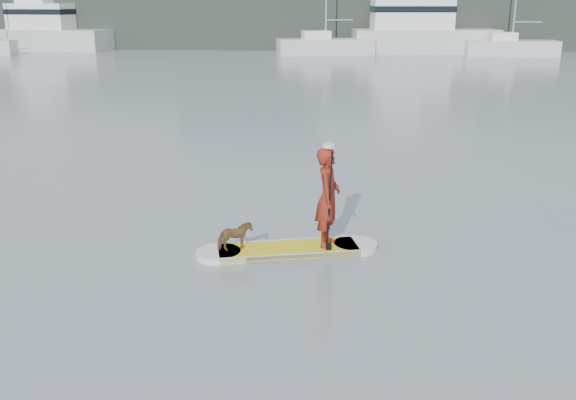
# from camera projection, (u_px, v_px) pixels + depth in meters

# --- Properties ---
(ground) EXTENTS (140.00, 140.00, 0.00)m
(ground) POSITION_uv_depth(u_px,v_px,m) (480.00, 274.00, 10.67)
(ground) COLOR slate
(ground) RESTS_ON ground
(paddleboard) EXTENTS (3.24, 1.33, 0.12)m
(paddleboard) POSITION_uv_depth(u_px,v_px,m) (288.00, 250.00, 11.54)
(paddleboard) COLOR yellow
(paddleboard) RESTS_ON ground
(paddler) EXTENTS (0.51, 0.71, 1.80)m
(paddler) POSITION_uv_depth(u_px,v_px,m) (328.00, 197.00, 11.36)
(paddler) COLOR maroon
(paddler) RESTS_ON paddleboard
(white_cap) EXTENTS (0.22, 0.22, 0.07)m
(white_cap) POSITION_uv_depth(u_px,v_px,m) (329.00, 146.00, 11.09)
(white_cap) COLOR silver
(white_cap) RESTS_ON paddler
(dog) EXTENTS (0.66, 0.51, 0.51)m
(dog) POSITION_uv_depth(u_px,v_px,m) (235.00, 236.00, 11.30)
(dog) COLOR brown
(dog) RESTS_ON paddleboard
(paddle) EXTENTS (0.10, 0.30, 2.00)m
(paddle) POSITION_uv_depth(u_px,v_px,m) (329.00, 214.00, 11.17)
(paddle) COLOR black
(paddle) RESTS_ON ground
(sailboat_d) EXTENTS (8.29, 4.04, 11.72)m
(sailboat_d) POSITION_uv_depth(u_px,v_px,m) (325.00, 45.00, 53.60)
(sailboat_d) COLOR silver
(sailboat_d) RESTS_ON ground
(sailboat_e) EXTENTS (7.41, 2.82, 10.54)m
(sailboat_e) POSITION_uv_depth(u_px,v_px,m) (511.00, 47.00, 52.46)
(sailboat_e) COLOR silver
(sailboat_e) RESTS_ON ground
(motor_yacht_a) EXTENTS (12.53, 4.74, 7.36)m
(motor_yacht_a) POSITION_uv_depth(u_px,v_px,m) (419.00, 29.00, 55.19)
(motor_yacht_a) COLOR silver
(motor_yacht_a) RESTS_ON ground
(motor_yacht_b) EXTENTS (10.82, 5.38, 6.83)m
(motor_yacht_b) POSITION_uv_depth(u_px,v_px,m) (48.00, 29.00, 58.55)
(motor_yacht_b) COLOR silver
(motor_yacht_b) RESTS_ON ground
(shore_mass) EXTENTS (90.00, 6.00, 6.00)m
(shore_mass) POSITION_uv_depth(u_px,v_px,m) (353.00, 16.00, 60.31)
(shore_mass) COLOR black
(shore_mass) RESTS_ON ground
(shore_building_east) EXTENTS (10.00, 4.00, 8.00)m
(shore_building_east) POSITION_uv_depth(u_px,v_px,m) (545.00, 5.00, 60.03)
(shore_building_east) COLOR black
(shore_building_east) RESTS_ON ground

